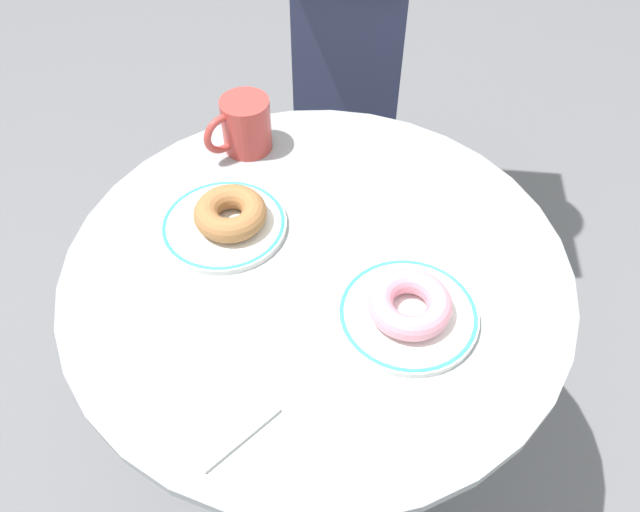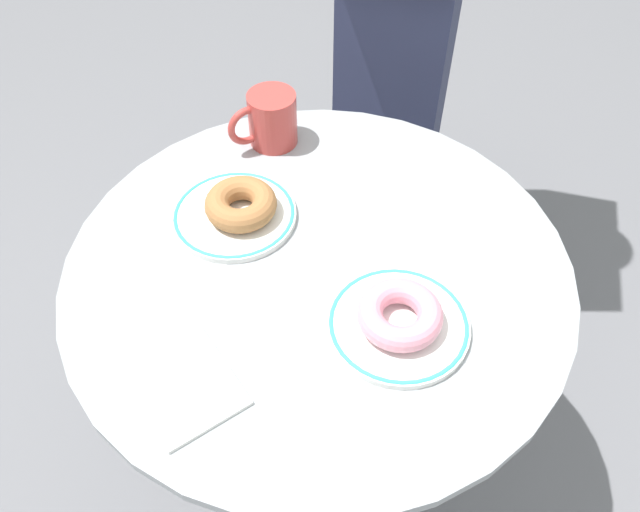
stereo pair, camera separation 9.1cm
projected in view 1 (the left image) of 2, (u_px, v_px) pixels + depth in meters
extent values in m
cube|color=slate|center=(318.00, 468.00, 1.49)|extent=(7.00, 7.00, 0.02)
cylinder|color=#999EA3|center=(317.00, 267.00, 0.94)|extent=(0.74, 0.74, 0.02)
cylinder|color=#999EA3|center=(318.00, 387.00, 1.21)|extent=(0.06, 0.06, 0.68)
cylinder|color=#999EA3|center=(318.00, 464.00, 1.47)|extent=(0.34, 0.34, 0.03)
cylinder|color=white|center=(224.00, 225.00, 0.98)|extent=(0.19, 0.19, 0.01)
torus|color=#38B2A8|center=(224.00, 224.00, 0.98)|extent=(0.19, 0.19, 0.01)
cylinder|color=white|center=(407.00, 315.00, 0.87)|extent=(0.19, 0.19, 0.01)
torus|color=#38B2A8|center=(408.00, 314.00, 0.87)|extent=(0.19, 0.19, 0.01)
torus|color=#A36B3D|center=(230.00, 213.00, 0.96)|extent=(0.15, 0.15, 0.04)
torus|color=pink|center=(409.00, 305.00, 0.85)|extent=(0.15, 0.15, 0.03)
cube|color=white|center=(206.00, 400.00, 0.79)|extent=(0.16, 0.14, 0.01)
cylinder|color=#B73D38|center=(246.00, 125.00, 1.07)|extent=(0.08, 0.08, 0.09)
torus|color=#B73D38|center=(223.00, 134.00, 1.05)|extent=(0.03, 0.07, 0.07)
cube|color=#2D3351|center=(349.00, 119.00, 1.61)|extent=(0.39, 0.44, 0.90)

